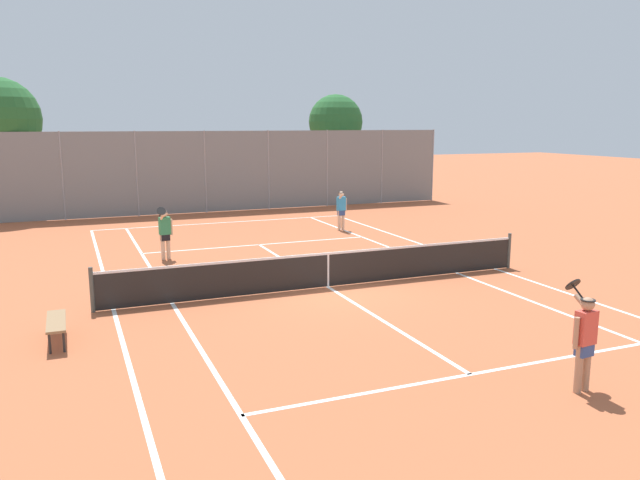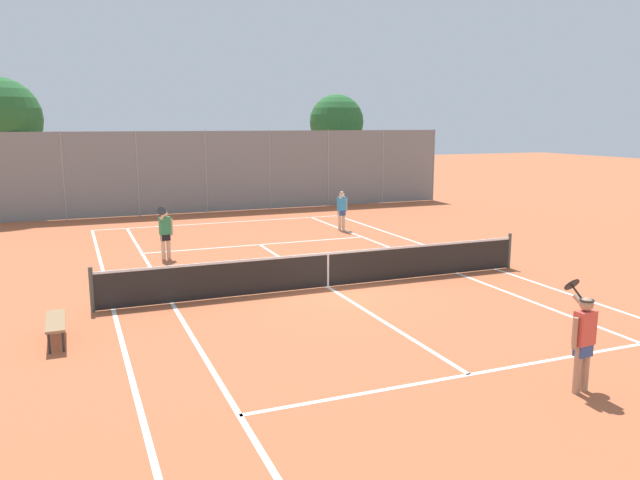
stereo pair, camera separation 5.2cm
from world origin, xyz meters
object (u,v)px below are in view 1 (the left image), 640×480
Objects in this scene: courtside_bench at (56,323)px; tree_behind_right at (336,124)px; player_far_right at (341,208)px; loose_tennis_ball_1 at (278,264)px; player_far_left at (165,231)px; tennis_net at (328,269)px; player_near_side at (584,337)px.

tree_behind_right is at bearing 53.36° from courtside_bench.
loose_tennis_ball_1 is (-4.43, -5.10, -0.88)m from player_far_right.
courtside_bench reaches higher than loose_tennis_ball_1.
tree_behind_right reaches higher than player_far_left.
player_far_right reaches higher than tennis_net.
player_far_right is at bearing 21.55° from player_far_left.
player_far_left is at bearing 65.52° from courtside_bench.
player_far_left reaches higher than tennis_net.
player_far_left is 1.18× the size of courtside_bench.
player_near_side is 26.88× the size of loose_tennis_ball_1.
player_near_side is at bearing -99.93° from player_far_right.
courtside_bench is (-6.30, -4.91, 0.38)m from loose_tennis_ball_1.
player_near_side and player_far_left have the same top height.
tree_behind_right is (4.14, 9.99, 3.38)m from player_far_right.
player_far_left is at bearing -132.00° from tree_behind_right.
tree_behind_right is at bearing 65.72° from tennis_net.
tree_behind_right is at bearing 48.00° from player_far_left.
player_far_left is 7.76m from courtside_bench.
player_far_right is 24.24× the size of loose_tennis_ball_1.
player_near_side is 26.89m from tree_behind_right.
tennis_net is 181.82× the size of loose_tennis_ball_1.
loose_tennis_ball_1 is 8.00m from courtside_bench.
player_far_left is 1.11× the size of player_far_right.
courtside_bench is at bearing -114.48° from player_far_left.
tree_behind_right is (14.88, 20.01, 3.89)m from courtside_bench.
tennis_net is 6.76× the size of player_near_side.
loose_tennis_ball_1 is (-1.67, 10.68, -0.89)m from player_near_side.
player_far_right is 11.33m from tree_behind_right.
tennis_net is at bearing -55.83° from player_far_left.
player_near_side is at bearing -35.88° from courtside_bench.
loose_tennis_ball_1 is 0.04× the size of courtside_bench.
tennis_net is 7.77m from player_near_side.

